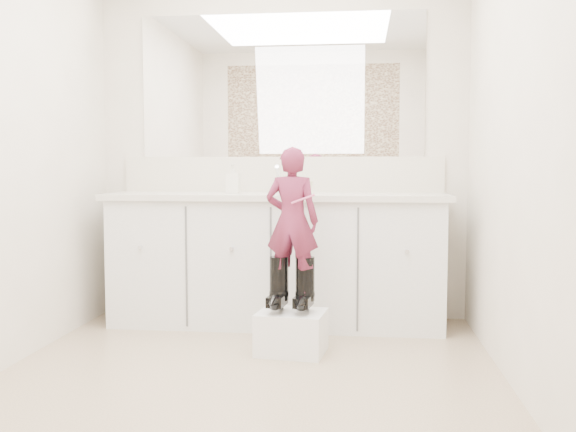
# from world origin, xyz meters

# --- Properties ---
(floor) EXTENTS (3.00, 3.00, 0.00)m
(floor) POSITION_xyz_m (0.00, 0.00, 0.00)
(floor) COLOR #856A57
(floor) RESTS_ON ground
(wall_back) EXTENTS (2.60, 0.00, 2.60)m
(wall_back) POSITION_xyz_m (0.00, 1.50, 1.20)
(wall_back) COLOR beige
(wall_back) RESTS_ON floor
(wall_front) EXTENTS (2.60, 0.00, 2.60)m
(wall_front) POSITION_xyz_m (0.00, -1.50, 1.20)
(wall_front) COLOR beige
(wall_front) RESTS_ON floor
(wall_right) EXTENTS (0.00, 3.00, 3.00)m
(wall_right) POSITION_xyz_m (1.30, 0.00, 1.20)
(wall_right) COLOR beige
(wall_right) RESTS_ON floor
(vanity_cabinet) EXTENTS (2.20, 0.55, 0.85)m
(vanity_cabinet) POSITION_xyz_m (0.00, 1.23, 0.42)
(vanity_cabinet) COLOR silver
(vanity_cabinet) RESTS_ON floor
(countertop) EXTENTS (2.28, 0.58, 0.04)m
(countertop) POSITION_xyz_m (0.00, 1.21, 0.87)
(countertop) COLOR beige
(countertop) RESTS_ON vanity_cabinet
(backsplash) EXTENTS (2.28, 0.03, 0.25)m
(backsplash) POSITION_xyz_m (0.00, 1.49, 1.02)
(backsplash) COLOR beige
(backsplash) RESTS_ON countertop
(mirror) EXTENTS (2.00, 0.02, 1.00)m
(mirror) POSITION_xyz_m (0.00, 1.49, 1.64)
(mirror) COLOR white
(mirror) RESTS_ON wall_back
(faucet) EXTENTS (0.08, 0.08, 0.10)m
(faucet) POSITION_xyz_m (0.00, 1.38, 0.94)
(faucet) COLOR silver
(faucet) RESTS_ON countertop
(cup) EXTENTS (0.11, 0.11, 0.09)m
(cup) POSITION_xyz_m (0.20, 1.20, 0.93)
(cup) COLOR beige
(cup) RESTS_ON countertop
(soap_bottle) EXTENTS (0.09, 0.09, 0.20)m
(soap_bottle) POSITION_xyz_m (-0.30, 1.25, 0.99)
(soap_bottle) COLOR silver
(soap_bottle) RESTS_ON countertop
(step_stool) EXTENTS (0.41, 0.36, 0.24)m
(step_stool) POSITION_xyz_m (0.18, 0.55, 0.12)
(step_stool) COLOR white
(step_stool) RESTS_ON floor
(boot_left) EXTENTS (0.14, 0.22, 0.31)m
(boot_left) POSITION_xyz_m (0.10, 0.57, 0.40)
(boot_left) COLOR black
(boot_left) RESTS_ON step_stool
(boot_right) EXTENTS (0.14, 0.22, 0.31)m
(boot_right) POSITION_xyz_m (0.25, 0.57, 0.40)
(boot_right) COLOR black
(boot_right) RESTS_ON step_stool
(toddler) EXTENTS (0.33, 0.24, 0.84)m
(toddler) POSITION_xyz_m (0.18, 0.57, 0.76)
(toddler) COLOR #AA3461
(toddler) RESTS_ON step_stool
(toothbrush) EXTENTS (0.14, 0.03, 0.06)m
(toothbrush) POSITION_xyz_m (0.25, 0.49, 0.89)
(toothbrush) COLOR #E0578D
(toothbrush) RESTS_ON toddler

